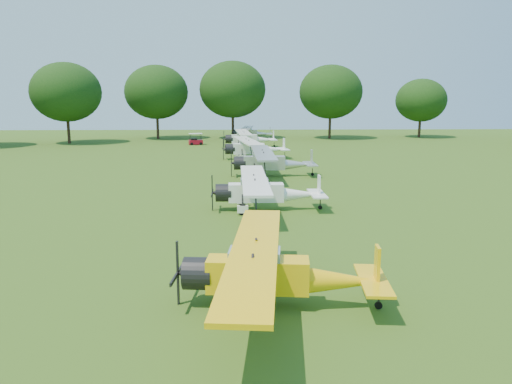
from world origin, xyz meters
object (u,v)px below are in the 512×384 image
(aircraft_4, at_px, (271,161))
(golf_cart, at_px, (195,141))
(aircraft_7, at_px, (251,132))
(aircraft_5, at_px, (253,147))
(aircraft_6, at_px, (248,137))
(aircraft_3, at_px, (265,189))
(aircraft_2, at_px, (274,270))

(aircraft_4, bearing_deg, golf_cart, 106.18)
(aircraft_4, xyz_separation_m, aircraft_7, (-0.92, 39.20, -0.15))
(aircraft_5, xyz_separation_m, aircraft_7, (0.27, 26.48, -0.13))
(aircraft_6, xyz_separation_m, golf_cart, (-7.72, 3.73, -0.81))
(aircraft_7, bearing_deg, aircraft_3, -85.11)
(aircraft_5, height_order, aircraft_6, aircraft_5)
(aircraft_3, relative_size, aircraft_4, 0.93)
(aircraft_5, relative_size, golf_cart, 5.48)
(aircraft_2, height_order, aircraft_7, aircraft_2)
(aircraft_2, height_order, golf_cart, aircraft_2)
(aircraft_5, height_order, golf_cart, aircraft_5)
(aircraft_3, relative_size, golf_cart, 5.14)
(aircraft_4, relative_size, aircraft_5, 1.01)
(aircraft_2, bearing_deg, golf_cart, 102.79)
(aircraft_3, xyz_separation_m, aircraft_5, (0.01, 26.18, 0.07))
(aircraft_3, distance_m, aircraft_4, 13.51)
(aircraft_5, bearing_deg, aircraft_7, 80.71)
(golf_cart, bearing_deg, aircraft_3, -93.29)
(aircraft_2, relative_size, aircraft_3, 1.00)
(aircraft_2, distance_m, aircraft_6, 54.23)
(aircraft_5, bearing_deg, aircraft_6, 82.75)
(aircraft_5, distance_m, aircraft_7, 26.48)
(aircraft_5, distance_m, golf_cart, 19.01)
(aircraft_2, relative_size, golf_cart, 5.17)
(aircraft_2, height_order, aircraft_5, aircraft_5)
(aircraft_2, xyz_separation_m, aircraft_6, (0.09, 54.23, 0.07))
(aircraft_2, xyz_separation_m, golf_cart, (-7.63, 57.96, -0.74))
(aircraft_6, bearing_deg, aircraft_3, -93.37)
(aircraft_2, bearing_deg, aircraft_5, 94.68)
(aircraft_2, xyz_separation_m, aircraft_5, (0.43, 40.76, 0.08))
(aircraft_3, distance_m, aircraft_7, 52.66)
(aircraft_3, xyz_separation_m, golf_cart, (-8.05, 43.38, -0.74))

